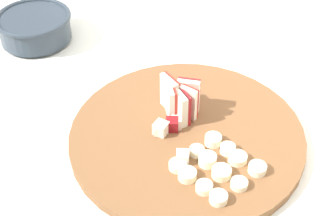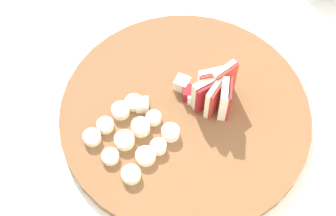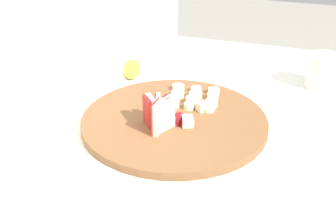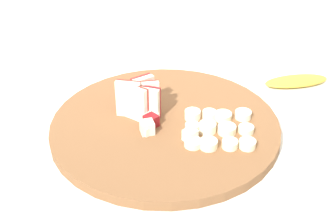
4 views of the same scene
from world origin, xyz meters
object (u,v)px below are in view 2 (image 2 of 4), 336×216
(cutting_board, at_px, (185,113))
(apple_wedge_fan, at_px, (216,91))
(apple_dice_pile, at_px, (178,92))
(banana_slice_rows, at_px, (133,135))

(cutting_board, xyz_separation_m, apple_wedge_fan, (-0.05, 0.02, 0.04))
(apple_wedge_fan, distance_m, apple_dice_pile, 0.06)
(cutting_board, distance_m, banana_slice_rows, 0.09)
(apple_wedge_fan, relative_size, apple_dice_pile, 0.77)
(banana_slice_rows, bearing_deg, apple_wedge_fan, 166.26)
(cutting_board, height_order, apple_wedge_fan, apple_wedge_fan)
(cutting_board, relative_size, apple_wedge_fan, 5.07)
(apple_dice_pile, bearing_deg, banana_slice_rows, 7.02)
(cutting_board, height_order, apple_dice_pile, apple_dice_pile)
(cutting_board, relative_size, apple_dice_pile, 3.91)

